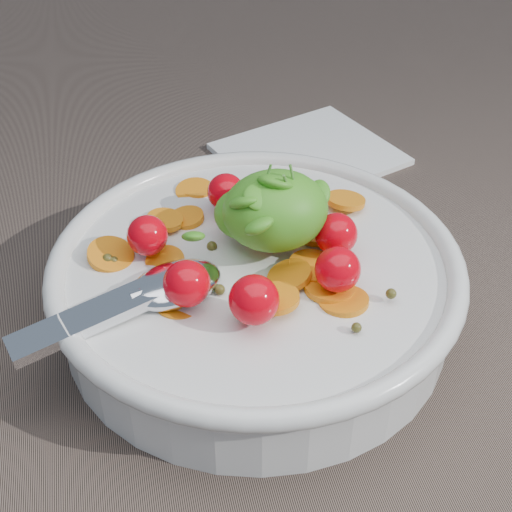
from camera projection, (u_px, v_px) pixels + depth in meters
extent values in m
plane|color=#6E5A4E|center=(288.00, 313.00, 0.51)|extent=(6.00, 6.00, 0.00)
cylinder|color=silver|center=(256.00, 291.00, 0.49)|extent=(0.26, 0.26, 0.05)
torus|color=silver|center=(256.00, 262.00, 0.47)|extent=(0.28, 0.28, 0.01)
cylinder|color=silver|center=(256.00, 314.00, 0.50)|extent=(0.13, 0.13, 0.01)
cylinder|color=brown|center=(256.00, 291.00, 0.49)|extent=(0.24, 0.24, 0.04)
cylinder|color=orange|center=(179.00, 307.00, 0.44)|extent=(0.03, 0.03, 0.01)
cylinder|color=orange|center=(276.00, 298.00, 0.43)|extent=(0.04, 0.04, 0.01)
cylinder|color=orange|center=(313.00, 267.00, 0.46)|extent=(0.04, 0.04, 0.01)
cylinder|color=orange|center=(195.00, 192.00, 0.54)|extent=(0.03, 0.03, 0.01)
cylinder|color=orange|center=(199.00, 193.00, 0.54)|extent=(0.03, 0.03, 0.01)
cylinder|color=orange|center=(269.00, 193.00, 0.53)|extent=(0.04, 0.04, 0.01)
cylinder|color=orange|center=(274.00, 217.00, 0.50)|extent=(0.03, 0.03, 0.01)
cylinder|color=orange|center=(329.00, 288.00, 0.45)|extent=(0.04, 0.04, 0.01)
cylinder|color=orange|center=(290.00, 276.00, 0.45)|extent=(0.04, 0.04, 0.02)
cylinder|color=orange|center=(167.00, 223.00, 0.51)|extent=(0.04, 0.04, 0.01)
cylinder|color=orange|center=(267.00, 231.00, 0.49)|extent=(0.04, 0.04, 0.02)
cylinder|color=orange|center=(239.00, 211.00, 0.52)|extent=(0.03, 0.03, 0.01)
cylinder|color=orange|center=(165.00, 220.00, 0.50)|extent=(0.04, 0.04, 0.01)
cylinder|color=orange|center=(187.00, 218.00, 0.51)|extent=(0.03, 0.03, 0.01)
cylinder|color=orange|center=(111.00, 255.00, 0.47)|extent=(0.04, 0.03, 0.02)
cylinder|color=orange|center=(346.00, 200.00, 0.52)|extent=(0.04, 0.04, 0.01)
cylinder|color=orange|center=(318.00, 236.00, 0.49)|extent=(0.04, 0.04, 0.01)
cylinder|color=orange|center=(343.00, 301.00, 0.44)|extent=(0.04, 0.04, 0.01)
cylinder|color=orange|center=(165.00, 262.00, 0.47)|extent=(0.03, 0.03, 0.01)
cylinder|color=orange|center=(265.00, 235.00, 0.48)|extent=(0.03, 0.03, 0.01)
sphere|color=#474317|center=(239.00, 307.00, 0.43)|extent=(0.01, 0.01, 0.01)
sphere|color=#474317|center=(114.00, 261.00, 0.47)|extent=(0.01, 0.01, 0.01)
sphere|color=#474317|center=(391.00, 294.00, 0.44)|extent=(0.01, 0.01, 0.01)
sphere|color=#474317|center=(253.00, 192.00, 0.53)|extent=(0.01, 0.01, 0.01)
sphere|color=#474317|center=(108.00, 259.00, 0.47)|extent=(0.01, 0.01, 0.01)
sphere|color=#474317|center=(206.00, 290.00, 0.45)|extent=(0.01, 0.01, 0.01)
sphere|color=#474317|center=(267.00, 200.00, 0.52)|extent=(0.01, 0.01, 0.01)
sphere|color=#474317|center=(212.00, 246.00, 0.48)|extent=(0.01, 0.01, 0.01)
sphere|color=#474317|center=(356.00, 328.00, 0.42)|extent=(0.01, 0.01, 0.01)
sphere|color=#474317|center=(321.00, 201.00, 0.53)|extent=(0.01, 0.01, 0.01)
sphere|color=#474317|center=(220.00, 290.00, 0.45)|extent=(0.01, 0.01, 0.01)
sphere|color=#474317|center=(170.00, 216.00, 0.51)|extent=(0.01, 0.01, 0.01)
sphere|color=#474317|center=(185.00, 265.00, 0.47)|extent=(0.01, 0.01, 0.01)
sphere|color=red|center=(336.00, 234.00, 0.47)|extent=(0.03, 0.03, 0.03)
sphere|color=red|center=(292.00, 195.00, 0.50)|extent=(0.03, 0.03, 0.03)
sphere|color=red|center=(226.00, 192.00, 0.51)|extent=(0.03, 0.03, 0.03)
sphere|color=red|center=(147.00, 235.00, 0.47)|extent=(0.03, 0.03, 0.03)
sphere|color=red|center=(187.00, 284.00, 0.43)|extent=(0.03, 0.03, 0.03)
sphere|color=red|center=(254.00, 300.00, 0.41)|extent=(0.03, 0.03, 0.03)
sphere|color=red|center=(338.00, 269.00, 0.44)|extent=(0.03, 0.03, 0.03)
ellipsoid|color=#4EAB26|center=(275.00, 210.00, 0.46)|extent=(0.07, 0.06, 0.05)
ellipsoid|color=#4EAB26|center=(244.00, 214.00, 0.47)|extent=(0.04, 0.04, 0.03)
ellipsoid|color=#4EAB26|center=(319.00, 194.00, 0.47)|extent=(0.02, 0.03, 0.02)
ellipsoid|color=#4EAB26|center=(278.00, 200.00, 0.46)|extent=(0.03, 0.03, 0.01)
ellipsoid|color=#4EAB26|center=(252.00, 204.00, 0.47)|extent=(0.03, 0.03, 0.01)
ellipsoid|color=#4EAB26|center=(271.00, 187.00, 0.47)|extent=(0.03, 0.03, 0.02)
ellipsoid|color=#4EAB26|center=(301.00, 191.00, 0.47)|extent=(0.03, 0.03, 0.02)
ellipsoid|color=#4EAB26|center=(276.00, 183.00, 0.45)|extent=(0.03, 0.03, 0.03)
ellipsoid|color=#4EAB26|center=(259.00, 226.00, 0.43)|extent=(0.02, 0.02, 0.02)
ellipsoid|color=#4EAB26|center=(268.00, 204.00, 0.46)|extent=(0.02, 0.02, 0.02)
ellipsoid|color=#4EAB26|center=(259.00, 197.00, 0.44)|extent=(0.03, 0.03, 0.02)
ellipsoid|color=#4EAB26|center=(282.00, 190.00, 0.49)|extent=(0.03, 0.03, 0.02)
ellipsoid|color=#4EAB26|center=(272.00, 210.00, 0.45)|extent=(0.03, 0.03, 0.01)
ellipsoid|color=#4EAB26|center=(275.00, 191.00, 0.46)|extent=(0.02, 0.02, 0.01)
ellipsoid|color=#4EAB26|center=(193.00, 236.00, 0.45)|extent=(0.02, 0.02, 0.02)
ellipsoid|color=#4EAB26|center=(269.00, 204.00, 0.45)|extent=(0.02, 0.02, 0.01)
ellipsoid|color=#4EAB26|center=(275.00, 193.00, 0.45)|extent=(0.03, 0.03, 0.02)
ellipsoid|color=#4EAB26|center=(270.00, 230.00, 0.45)|extent=(0.03, 0.03, 0.01)
ellipsoid|color=#4EAB26|center=(284.00, 207.00, 0.46)|extent=(0.02, 0.03, 0.01)
ellipsoid|color=#4EAB26|center=(271.00, 183.00, 0.46)|extent=(0.03, 0.03, 0.02)
ellipsoid|color=#4EAB26|center=(276.00, 196.00, 0.46)|extent=(0.03, 0.03, 0.02)
ellipsoid|color=#4EAB26|center=(295.00, 190.00, 0.46)|extent=(0.03, 0.03, 0.02)
ellipsoid|color=#4EAB26|center=(290.00, 203.00, 0.47)|extent=(0.03, 0.03, 0.01)
ellipsoid|color=#4EAB26|center=(244.00, 202.00, 0.44)|extent=(0.03, 0.03, 0.02)
cylinder|color=#4C8C33|center=(261.00, 196.00, 0.45)|extent=(0.01, 0.01, 0.04)
cylinder|color=#4C8C33|center=(297.00, 197.00, 0.45)|extent=(0.01, 0.01, 0.04)
cylinder|color=#4C8C33|center=(292.00, 198.00, 0.45)|extent=(0.02, 0.01, 0.04)
ellipsoid|color=silver|center=(176.00, 284.00, 0.45)|extent=(0.07, 0.06, 0.02)
cube|color=silver|center=(104.00, 312.00, 0.43)|extent=(0.12, 0.06, 0.02)
cylinder|color=silver|center=(147.00, 294.00, 0.44)|extent=(0.02, 0.02, 0.01)
cube|color=white|center=(309.00, 154.00, 0.68)|extent=(0.18, 0.17, 0.01)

